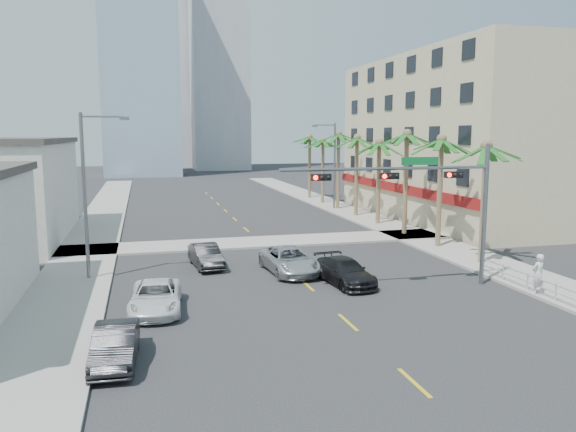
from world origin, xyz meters
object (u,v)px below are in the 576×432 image
object	(u,v)px
car_lane_center	(289,260)
car_lane_right	(345,272)
car_parked_far	(156,297)
pedestrian	(538,274)
car_lane_left	(206,256)
car_parked_mid	(115,345)
traffic_signal_mast	(430,191)

from	to	relation	value
car_lane_center	car_lane_right	xyz separation A→B (m)	(2.24, -3.10, -0.06)
car_parked_far	car_lane_center	size ratio (longest dim) A/B	0.90
pedestrian	car_lane_left	bearing A→B (deg)	-45.78
car_parked_mid	pedestrian	xyz separation A→B (m)	(19.59, 3.30, 0.47)
car_parked_mid	car_lane_left	world-z (taller)	car_lane_left
car_lane_left	car_lane_right	distance (m)	8.81
car_parked_far	car_lane_center	distance (m)	9.24
car_parked_mid	car_parked_far	world-z (taller)	car_parked_mid
car_lane_center	car_lane_right	size ratio (longest dim) A/B	1.13
traffic_signal_mast	car_parked_far	size ratio (longest dim) A/B	2.33
car_parked_mid	car_lane_center	distance (m)	14.17
car_lane_left	car_parked_mid	bearing A→B (deg)	-114.90
car_lane_left	pedestrian	xyz separation A→B (m)	(15.00, -10.23, 0.45)
traffic_signal_mast	pedestrian	bearing A→B (deg)	-30.57
car_lane_right	pedestrian	distance (m)	9.45
car_parked_mid	car_lane_left	xyz separation A→B (m)	(4.60, 13.53, 0.02)
car_lane_right	pedestrian	world-z (taller)	pedestrian
car_parked_mid	car_lane_right	size ratio (longest dim) A/B	0.87
traffic_signal_mast	car_parked_far	distance (m)	14.28
car_parked_mid	pedestrian	world-z (taller)	pedestrian
car_parked_far	car_lane_left	xyz separation A→B (m)	(3.10, 7.95, 0.02)
car_lane_center	pedestrian	bearing A→B (deg)	-39.89
car_parked_mid	pedestrian	bearing A→B (deg)	12.62
car_lane_center	car_parked_far	bearing A→B (deg)	-148.97
car_parked_far	car_lane_left	bearing A→B (deg)	73.15
car_parked_mid	car_lane_center	xyz separation A→B (m)	(9.06, 10.90, 0.06)
traffic_signal_mast	car_lane_right	xyz separation A→B (m)	(-3.78, 1.84, -4.38)
car_parked_mid	car_lane_center	size ratio (longest dim) A/B	0.77
traffic_signal_mast	car_lane_right	bearing A→B (deg)	154.09
pedestrian	car_parked_mid	bearing A→B (deg)	-1.92
car_lane_center	car_lane_left	bearing A→B (deg)	145.40
car_parked_mid	car_lane_center	bearing A→B (deg)	53.34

